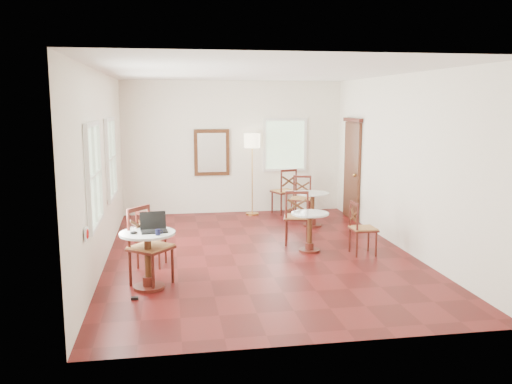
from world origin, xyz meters
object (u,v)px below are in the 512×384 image
chair_near_b (149,246)px  power_adapter (135,298)px  chair_mid_b (362,228)px  chair_back_b (301,198)px  chair_back_a (285,191)px  mouse (134,233)px  cafe_table_near (148,254)px  chair_near_a (151,238)px  navy_mug (158,232)px  cafe_table_back (313,205)px  floor_lamp (252,146)px  cafe_table_mid (310,227)px  chair_mid_a (297,217)px  laptop (154,227)px  water_glass (132,230)px

chair_near_b → power_adapter: bearing=-157.7°
chair_mid_b → chair_back_b: bearing=6.5°
chair_mid_b → chair_back_a: 3.53m
mouse → cafe_table_near: bearing=14.7°
chair_near_a → chair_mid_b: (3.45, 0.11, -0.00)m
chair_back_a → navy_mug: chair_back_a is taller
navy_mug → chair_back_b: bearing=54.1°
chair_mid_b → chair_near_a: bearing=91.1°
chair_back_a → chair_near_b: bearing=36.9°
chair_back_b → cafe_table_back: bearing=-61.3°
chair_near_a → floor_lamp: floor_lamp is taller
chair_mid_b → chair_back_b: (-0.34, 2.77, 0.03)m
chair_back_b → mouse: (-3.29, -3.99, 0.34)m
cafe_table_near → cafe_table_mid: bearing=28.6°
chair_near_b → power_adapter: size_ratio=11.61×
chair_mid_a → chair_back_b: 2.03m
cafe_table_back → chair_mid_b: (0.26, -2.15, 0.01)m
power_adapter → laptop: bearing=61.0°
cafe_table_mid → floor_lamp: bearing=98.9°
chair_back_b → chair_back_a: bearing=127.5°
water_glass → chair_near_b: bearing=50.9°
cafe_table_near → chair_back_a: 5.45m
cafe_table_back → water_glass: (-3.39, -3.35, 0.41)m
cafe_table_back → chair_back_b: size_ratio=0.73×
cafe_table_near → chair_near_a: bearing=89.6°
chair_near_a → chair_back_b: size_ratio=0.94×
cafe_table_near → water_glass: size_ratio=8.17×
laptop → chair_mid_b: bearing=11.1°
chair_near_b → chair_mid_b: chair_near_b is taller
chair_near_a → chair_near_b: bearing=107.0°
chair_mid_b → laptop: size_ratio=2.35×
cafe_table_back → chair_near_a: size_ratio=0.78×
mouse → navy_mug: 0.34m
chair_back_a → mouse: (-3.08, -4.69, 0.29)m
cafe_table_near → cafe_table_back: (3.20, 3.29, -0.06)m
chair_near_a → chair_back_b: (3.11, 2.88, 0.03)m
chair_back_b → floor_lamp: bearing=164.3°
chair_mid_a → chair_back_a: (0.36, 2.65, 0.03)m
chair_mid_b → navy_mug: (-3.31, -1.32, 0.39)m
floor_lamp → chair_back_b: bearing=-36.5°
navy_mug → power_adapter: navy_mug is taller
chair_back_a → chair_mid_a: bearing=62.4°
chair_near_a → chair_back_a: chair_back_a is taller
chair_back_a → water_glass: (-3.10, -4.68, 0.32)m
floor_lamp → cafe_table_mid: bearing=-81.1°
laptop → power_adapter: size_ratio=4.05×
chair_near_a → power_adapter: chair_near_a is taller
laptop → water_glass: bearing=-163.5°
cafe_table_mid → cafe_table_near: bearing=-151.4°
cafe_table_near → chair_mid_b: 3.64m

